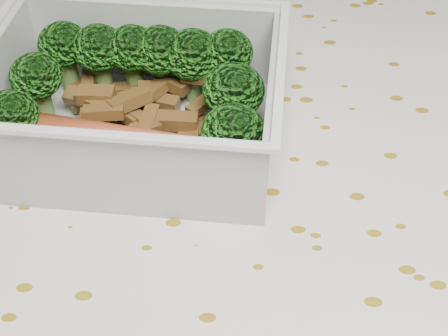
{
  "coord_description": "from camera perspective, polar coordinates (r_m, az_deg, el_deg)",
  "views": [
    {
      "loc": [
        0.0,
        -0.27,
        1.04
      ],
      "look_at": [
        -0.0,
        -0.01,
        0.78
      ],
      "focal_mm": 50.0,
      "sensor_mm": 36.0,
      "label": 1
    }
  ],
  "objects": [
    {
      "name": "dining_table",
      "position": [
        0.46,
        0.11,
        -9.54
      ],
      "size": [
        1.4,
        0.9,
        0.75
      ],
      "color": "brown",
      "rests_on": "ground"
    },
    {
      "name": "tablecloth",
      "position": [
        0.42,
        0.12,
        -5.45
      ],
      "size": [
        1.46,
        0.96,
        0.19
      ],
      "color": "silver",
      "rests_on": "dining_table"
    },
    {
      "name": "lunch_container",
      "position": [
        0.41,
        -8.18,
        5.11
      ],
      "size": [
        0.2,
        0.16,
        0.07
      ],
      "color": "silver",
      "rests_on": "tablecloth"
    },
    {
      "name": "broccoli_florets",
      "position": [
        0.41,
        -7.03,
        8.66
      ],
      "size": [
        0.17,
        0.12,
        0.05
      ],
      "color": "#608C3F",
      "rests_on": "lunch_container"
    },
    {
      "name": "meat_pile",
      "position": [
        0.42,
        -7.87,
        5.54
      ],
      "size": [
        0.11,
        0.08,
        0.03
      ],
      "color": "brown",
      "rests_on": "lunch_container"
    },
    {
      "name": "sausage",
      "position": [
        0.38,
        -8.8,
        1.57
      ],
      "size": [
        0.16,
        0.06,
        0.03
      ],
      "color": "#C14C2A",
      "rests_on": "lunch_container"
    }
  ]
}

